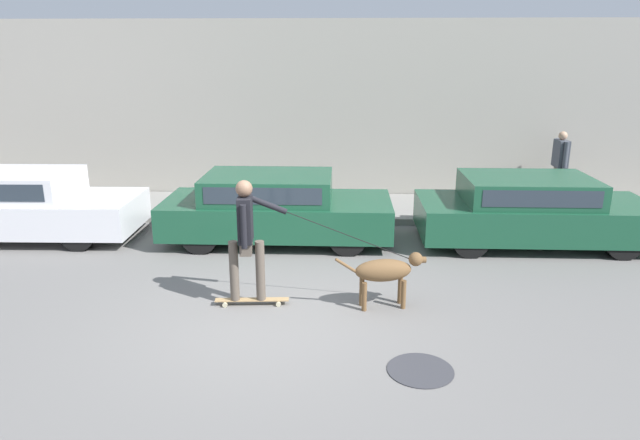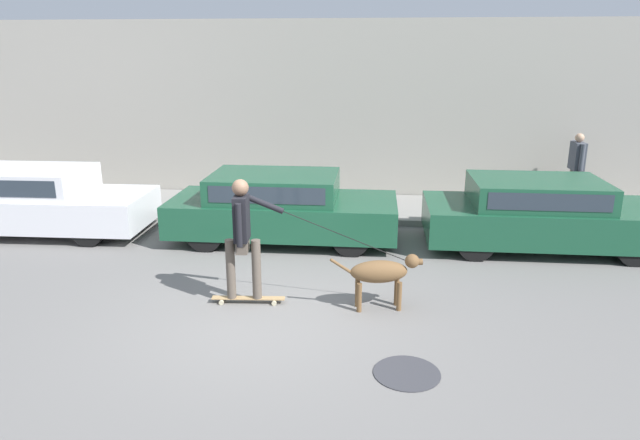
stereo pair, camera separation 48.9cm
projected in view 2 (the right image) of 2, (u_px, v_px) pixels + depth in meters
ground_plane at (261, 315)px, 7.81m from camera, size 36.00×36.00×0.00m
back_wall at (314, 111)px, 13.61m from camera, size 32.00×0.30×4.19m
sidewalk_curb at (308, 207)px, 12.98m from camera, size 30.00×2.20×0.13m
parked_car_0 at (34, 201)px, 11.23m from camera, size 4.45×1.82×1.29m
parked_car_1 at (281, 207)px, 10.76m from camera, size 4.24×1.80×1.28m
parked_car_2 at (542, 214)px, 10.31m from camera, size 4.24×1.81×1.28m
dog at (382, 273)px, 7.86m from camera, size 1.28×0.45×0.79m
skateboarder at (243, 233)px, 7.88m from camera, size 2.83×0.53×1.81m
pedestrian_with_bag at (576, 167)px, 12.55m from camera, size 0.23×0.74×1.63m
manhole_cover at (407, 373)px, 6.38m from camera, size 0.76×0.76×0.01m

